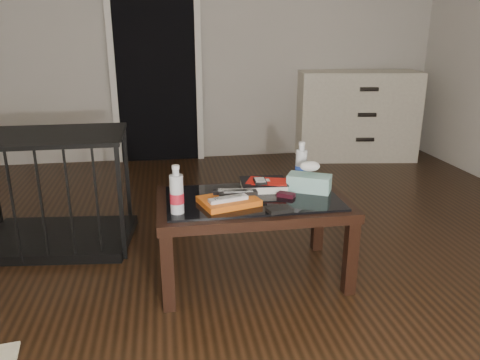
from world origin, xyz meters
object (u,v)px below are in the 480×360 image
(tissue_box, at_px, (309,183))
(coffee_table, at_px, (252,209))
(textbook, at_px, (263,185))
(water_bottle_right, at_px, (301,162))
(dresser, at_px, (356,115))
(pet_crate, at_px, (55,209))
(water_bottle_left, at_px, (177,189))

(tissue_box, bearing_deg, coffee_table, -142.72)
(textbook, height_order, water_bottle_right, water_bottle_right)
(dresser, bearing_deg, pet_crate, -139.34)
(coffee_table, relative_size, water_bottle_right, 4.20)
(textbook, bearing_deg, tissue_box, -13.06)
(water_bottle_right, distance_m, tissue_box, 0.17)
(pet_crate, distance_m, textbook, 1.34)
(pet_crate, relative_size, textbook, 3.84)
(water_bottle_right, bearing_deg, tissue_box, -88.76)
(coffee_table, bearing_deg, tissue_box, 9.43)
(water_bottle_right, bearing_deg, dresser, 59.84)
(coffee_table, xyz_separation_m, pet_crate, (-1.14, 0.60, -0.17))
(tissue_box, bearing_deg, textbook, -169.12)
(pet_crate, bearing_deg, textbook, -14.87)
(coffee_table, distance_m, water_bottle_left, 0.46)
(coffee_table, bearing_deg, dresser, 56.22)
(coffee_table, relative_size, textbook, 4.00)
(water_bottle_left, bearing_deg, coffee_table, 21.08)
(pet_crate, distance_m, water_bottle_right, 1.56)
(pet_crate, xyz_separation_m, tissue_box, (1.47, -0.55, 0.28))
(textbook, bearing_deg, water_bottle_left, -145.99)
(water_bottle_left, bearing_deg, textbook, 30.10)
(pet_crate, bearing_deg, water_bottle_left, -39.24)
(dresser, height_order, pet_crate, dresser)
(water_bottle_left, height_order, water_bottle_right, same)
(water_bottle_left, distance_m, water_bottle_right, 0.81)
(tissue_box, bearing_deg, pet_crate, -172.58)
(dresser, bearing_deg, water_bottle_right, -111.91)
(dresser, xyz_separation_m, pet_crate, (-2.68, -1.70, -0.22))
(coffee_table, height_order, water_bottle_right, water_bottle_right)
(coffee_table, bearing_deg, textbook, 55.93)
(coffee_table, distance_m, dresser, 2.77)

